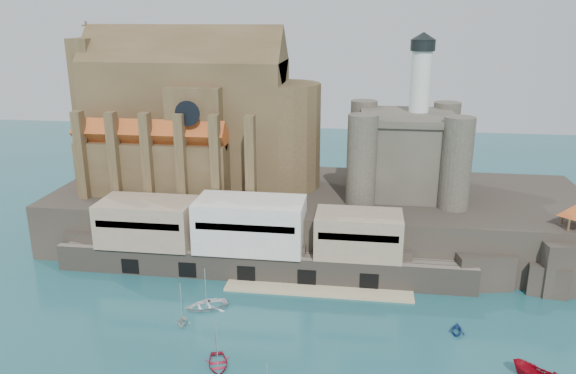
% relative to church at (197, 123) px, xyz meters
% --- Properties ---
extents(ground, '(300.00, 300.00, 0.00)m').
position_rel_church_xyz_m(ground, '(24.13, -41.85, -22.13)').
color(ground, '#194C54').
rests_on(ground, ground).
extents(promontory, '(100.00, 36.00, 10.00)m').
position_rel_church_xyz_m(promontory, '(23.94, -2.48, -17.20)').
color(promontory, black).
rests_on(promontory, ground).
extents(quay, '(70.00, 12.00, 13.05)m').
position_rel_church_xyz_m(quay, '(13.94, -18.78, -16.06)').
color(quay, '#696054').
rests_on(quay, ground).
extents(church, '(47.00, 25.93, 30.51)m').
position_rel_church_xyz_m(church, '(0.00, 0.00, 0.00)').
color(church, '#4D3C24').
rests_on(church, promontory).
extents(castle_keep, '(21.20, 21.20, 29.30)m').
position_rel_church_xyz_m(castle_keep, '(40.21, -0.78, -3.81)').
color(castle_keep, '#454136').
rests_on(castle_keep, promontory).
extents(rock_outcrop, '(14.50, 10.50, 8.70)m').
position_rel_church_xyz_m(rock_outcrop, '(66.13, -16.01, -18.11)').
color(rock_outcrop, black).
rests_on(rock_outcrop, ground).
extents(boat_0, '(3.78, 2.15, 5.08)m').
position_rel_church_xyz_m(boat_0, '(15.28, -45.18, -22.13)').
color(boat_0, maroon).
rests_on(boat_0, ground).
extents(boat_4, '(2.80, 2.00, 2.97)m').
position_rel_church_xyz_m(boat_4, '(7.77, -36.31, -22.13)').
color(boat_4, beige).
rests_on(boat_4, ground).
extents(boat_6, '(3.39, 4.71, 6.49)m').
position_rel_church_xyz_m(boat_6, '(9.83, -31.20, -22.13)').
color(boat_6, silver).
rests_on(boat_6, ground).
extents(boat_7, '(3.10, 2.21, 3.29)m').
position_rel_church_xyz_m(boat_7, '(46.26, -33.24, -22.13)').
color(boat_7, navy).
rests_on(boat_7, ground).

